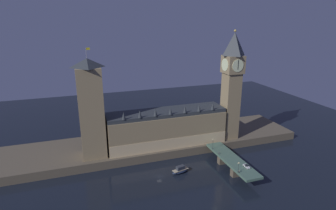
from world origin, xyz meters
TOP-DOWN VIEW (x-y plane):
  - ground_plane at (0.00, 0.00)m, footprint 400.00×400.00m
  - embankment at (0.00, 39.00)m, footprint 220.00×42.00m
  - parliament_hall at (14.21, 29.89)m, footprint 77.71×19.16m
  - clock_tower at (59.22, 26.51)m, footprint 12.32×12.43m
  - victoria_tower at (-32.78, 28.48)m, footprint 14.24×14.24m
  - bridge at (43.26, -5.00)m, footprint 10.41×46.00m
  - car_southbound_lead at (45.55, -16.62)m, footprint 2.05×4.39m
  - pedestrian_near_rail at (38.68, -20.19)m, footprint 0.38×0.38m
  - pedestrian_far_rail at (38.68, 2.19)m, footprint 0.38×0.38m
  - street_lamp_near at (38.28, -19.72)m, footprint 1.34×0.60m
  - street_lamp_far at (38.28, 9.72)m, footprint 1.34×0.60m
  - boat_upstream at (12.96, 0.54)m, footprint 11.54×6.37m

SIDE VIEW (x-z plane):
  - ground_plane at x=0.00m, z-range 0.00..0.00m
  - boat_upstream at x=12.96m, z-range -0.59..3.76m
  - embankment at x=0.00m, z-range 0.00..5.38m
  - bridge at x=43.26m, z-range 1.64..8.47m
  - car_southbound_lead at x=45.55m, z-range 6.78..8.26m
  - pedestrian_near_rail at x=38.68m, z-range 6.87..8.51m
  - pedestrian_far_rail at x=38.68m, z-range 6.88..8.66m
  - street_lamp_near at x=38.28m, z-range 7.59..13.66m
  - street_lamp_far at x=38.28m, z-range 7.72..14.85m
  - parliament_hall at x=14.21m, z-range 3.02..31.15m
  - victoria_tower at x=-32.78m, z-range 2.47..67.94m
  - clock_tower at x=59.22m, z-range 7.57..81.43m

